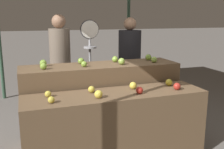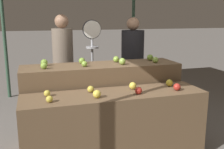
% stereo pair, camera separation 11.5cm
% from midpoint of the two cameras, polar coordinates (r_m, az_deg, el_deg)
% --- Properties ---
extents(display_counter_front, '(2.09, 0.55, 0.83)m').
position_cam_midpoint_polar(display_counter_front, '(3.12, -0.21, -11.38)').
color(display_counter_front, brown).
rests_on(display_counter_front, ground_plane).
extents(display_counter_back, '(2.09, 0.55, 1.05)m').
position_cam_midpoint_polar(display_counter_back, '(3.61, -3.29, -6.05)').
color(display_counter_back, brown).
rests_on(display_counter_back, ground_plane).
extents(apple_front_0, '(0.07, 0.07, 0.07)m').
position_cam_midpoint_polar(apple_front_0, '(2.71, -14.28, -5.36)').
color(apple_front_0, gold).
rests_on(apple_front_0, display_counter_front).
extents(apple_front_1, '(0.09, 0.09, 0.09)m').
position_cam_midpoint_polar(apple_front_1, '(2.79, -4.14, -4.30)').
color(apple_front_1, yellow).
rests_on(apple_front_1, display_counter_front).
extents(apple_front_2, '(0.08, 0.08, 0.08)m').
position_cam_midpoint_polar(apple_front_2, '(2.95, 4.89, -3.44)').
color(apple_front_2, '#B72D23').
rests_on(apple_front_2, display_counter_front).
extents(apple_front_3, '(0.08, 0.08, 0.08)m').
position_cam_midpoint_polar(apple_front_3, '(3.18, 12.97, -2.53)').
color(apple_front_3, '#B72D23').
rests_on(apple_front_3, display_counter_front).
extents(apple_front_4, '(0.07, 0.07, 0.07)m').
position_cam_midpoint_polar(apple_front_4, '(2.92, -14.86, -4.13)').
color(apple_front_4, gold).
rests_on(apple_front_4, display_counter_front).
extents(apple_front_5, '(0.08, 0.08, 0.08)m').
position_cam_midpoint_polar(apple_front_5, '(3.00, -5.60, -3.23)').
color(apple_front_5, gold).
rests_on(apple_front_5, display_counter_front).
extents(apple_front_6, '(0.09, 0.09, 0.09)m').
position_cam_midpoint_polar(apple_front_6, '(3.14, 3.56, -2.40)').
color(apple_front_6, yellow).
rests_on(apple_front_6, display_counter_front).
extents(apple_front_7, '(0.08, 0.08, 0.08)m').
position_cam_midpoint_polar(apple_front_7, '(3.35, 11.33, -1.69)').
color(apple_front_7, gold).
rests_on(apple_front_7, display_counter_front).
extents(apple_back_0, '(0.08, 0.08, 0.08)m').
position_cam_midpoint_polar(apple_back_0, '(3.26, -15.69, 1.75)').
color(apple_back_0, '#84AD3D').
rests_on(apple_back_0, display_counter_back).
extents(apple_back_1, '(0.07, 0.07, 0.07)m').
position_cam_midpoint_polar(apple_back_1, '(3.32, -7.09, 2.27)').
color(apple_back_1, '#84AD3D').
rests_on(apple_back_1, display_counter_back).
extents(apple_back_2, '(0.09, 0.09, 0.09)m').
position_cam_midpoint_polar(apple_back_2, '(3.46, 1.15, 2.89)').
color(apple_back_2, '#8EB247').
rests_on(apple_back_2, display_counter_back).
extents(apple_back_3, '(0.08, 0.08, 0.08)m').
position_cam_midpoint_polar(apple_back_3, '(3.64, 8.25, 3.21)').
color(apple_back_3, '#8EB247').
rests_on(apple_back_3, display_counter_back).
extents(apple_back_4, '(0.09, 0.09, 0.09)m').
position_cam_midpoint_polar(apple_back_4, '(3.46, -15.68, 2.43)').
color(apple_back_4, '#7AA338').
rests_on(apple_back_4, display_counter_back).
extents(apple_back_5, '(0.08, 0.08, 0.08)m').
position_cam_midpoint_polar(apple_back_5, '(3.53, -7.70, 2.94)').
color(apple_back_5, '#7AA338').
rests_on(apple_back_5, display_counter_back).
extents(apple_back_6, '(0.08, 0.08, 0.08)m').
position_cam_midpoint_polar(apple_back_6, '(3.64, -0.24, 3.36)').
color(apple_back_6, '#84AD3D').
rests_on(apple_back_6, display_counter_back).
extents(apple_back_7, '(0.09, 0.09, 0.09)m').
position_cam_midpoint_polar(apple_back_7, '(3.83, 7.08, 3.74)').
color(apple_back_7, '#7AA338').
rests_on(apple_back_7, display_counter_back).
extents(produce_scale, '(0.29, 0.20, 1.63)m').
position_cam_midpoint_polar(produce_scale, '(4.15, -5.61, 5.75)').
color(produce_scale, '#99999E').
rests_on(produce_scale, ground_plane).
extents(person_vendor_at_scale, '(0.46, 0.46, 1.71)m').
position_cam_midpoint_polar(person_vendor_at_scale, '(4.42, -11.93, 3.41)').
color(person_vendor_at_scale, '#2D2D38').
rests_on(person_vendor_at_scale, ground_plane).
extents(person_customer_left, '(0.48, 0.48, 1.66)m').
position_cam_midpoint_polar(person_customer_left, '(4.62, 3.13, 3.48)').
color(person_customer_left, '#2D2D38').
rests_on(person_customer_left, ground_plane).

